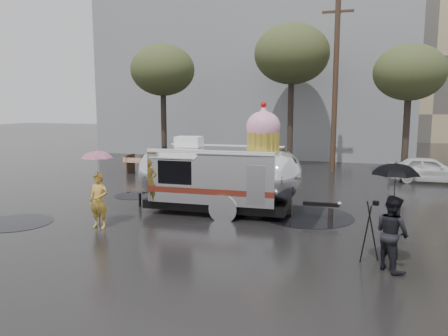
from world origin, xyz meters
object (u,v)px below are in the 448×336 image
(person_left, at_px, (99,201))
(airstream_trailer, at_px, (221,173))
(person_right, at_px, (392,233))
(tripod, at_px, (375,227))

(person_left, bearing_deg, airstream_trailer, 45.74)
(person_right, bearing_deg, person_left, 44.23)
(person_left, xyz_separation_m, tripod, (7.61, -0.50, 0.04))
(airstream_trailer, height_order, person_right, airstream_trailer)
(airstream_trailer, distance_m, person_left, 4.04)
(person_left, bearing_deg, tripod, -4.51)
(tripod, bearing_deg, person_right, -22.73)
(airstream_trailer, relative_size, tripod, 4.79)
(person_right, height_order, tripod, person_right)
(tripod, bearing_deg, person_left, -163.58)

